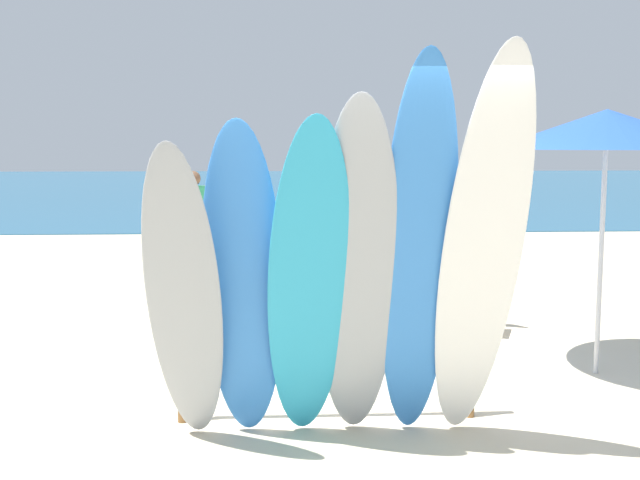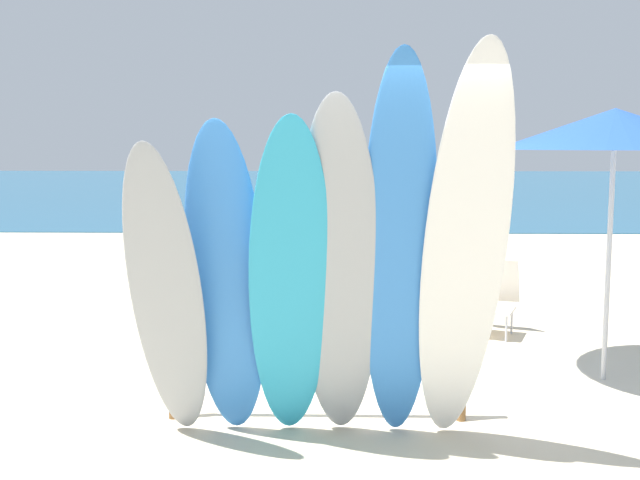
{
  "view_description": "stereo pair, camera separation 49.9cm",
  "coord_description": "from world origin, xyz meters",
  "px_view_note": "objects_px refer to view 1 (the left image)",
  "views": [
    {
      "loc": [
        -0.34,
        -5.6,
        2.05
      ],
      "look_at": [
        0.0,
        1.08,
        1.22
      ],
      "focal_mm": 43.64,
      "sensor_mm": 36.0,
      "label": 1
    },
    {
      "loc": [
        0.16,
        -5.6,
        2.05
      ],
      "look_at": [
        0.0,
        1.08,
        1.22
      ],
      "focal_mm": 43.64,
      "sensor_mm": 36.0,
      "label": 2
    }
  ],
  "objects_px": {
    "beach_chair_red": "(479,292)",
    "beach_umbrella": "(607,130)",
    "surfboard_blue_4": "(418,257)",
    "surfboard_grey_0": "(184,300)",
    "beachgoer_midbeach": "(253,247)",
    "surfboard_blue_1": "(243,286)",
    "surfboard_grey_3": "(357,276)",
    "surfboard_rack": "(328,349)",
    "beachgoer_photographing": "(194,218)",
    "surfboard_teal_2": "(309,286)",
    "surfboard_white_5": "(482,254)"
  },
  "relations": [
    {
      "from": "beach_chair_red",
      "to": "beach_umbrella",
      "type": "height_order",
      "value": "beach_umbrella"
    },
    {
      "from": "surfboard_blue_4",
      "to": "surfboard_grey_0",
      "type": "bearing_deg",
      "value": -178.32
    },
    {
      "from": "beachgoer_midbeach",
      "to": "surfboard_blue_1",
      "type": "bearing_deg",
      "value": -113.13
    },
    {
      "from": "surfboard_blue_1",
      "to": "surfboard_grey_3",
      "type": "xyz_separation_m",
      "value": [
        0.76,
        -0.09,
        0.08
      ]
    },
    {
      "from": "surfboard_rack",
      "to": "surfboard_grey_3",
      "type": "height_order",
      "value": "surfboard_grey_3"
    },
    {
      "from": "beachgoer_photographing",
      "to": "surfboard_grey_3",
      "type": "bearing_deg",
      "value": -119.5
    },
    {
      "from": "surfboard_rack",
      "to": "beach_chair_red",
      "type": "xyz_separation_m",
      "value": [
        1.84,
        2.73,
        -0.11
      ]
    },
    {
      "from": "beachgoer_midbeach",
      "to": "beach_chair_red",
      "type": "relative_size",
      "value": 1.8
    },
    {
      "from": "surfboard_blue_4",
      "to": "surfboard_grey_3",
      "type": "bearing_deg",
      "value": 175.23
    },
    {
      "from": "surfboard_rack",
      "to": "surfboard_grey_3",
      "type": "xyz_separation_m",
      "value": [
        0.16,
        -0.56,
        0.65
      ]
    },
    {
      "from": "surfboard_teal_2",
      "to": "beach_umbrella",
      "type": "height_order",
      "value": "beach_umbrella"
    },
    {
      "from": "beachgoer_photographing",
      "to": "beach_umbrella",
      "type": "bearing_deg",
      "value": -95.15
    },
    {
      "from": "surfboard_grey_0",
      "to": "surfboard_grey_3",
      "type": "bearing_deg",
      "value": 6.64
    },
    {
      "from": "surfboard_grey_3",
      "to": "beach_umbrella",
      "type": "bearing_deg",
      "value": 37.49
    },
    {
      "from": "surfboard_rack",
      "to": "surfboard_teal_2",
      "type": "relative_size",
      "value": 0.96
    },
    {
      "from": "beachgoer_photographing",
      "to": "beach_chair_red",
      "type": "distance_m",
      "value": 4.82
    },
    {
      "from": "surfboard_blue_4",
      "to": "beach_umbrella",
      "type": "xyz_separation_m",
      "value": [
        1.93,
        1.67,
        0.86
      ]
    },
    {
      "from": "surfboard_white_5",
      "to": "beach_chair_red",
      "type": "height_order",
      "value": "surfboard_white_5"
    },
    {
      "from": "surfboard_blue_1",
      "to": "beach_umbrella",
      "type": "xyz_separation_m",
      "value": [
        3.08,
        1.52,
        1.06
      ]
    },
    {
      "from": "surfboard_teal_2",
      "to": "surfboard_blue_1",
      "type": "bearing_deg",
      "value": 161.75
    },
    {
      "from": "surfboard_grey_0",
      "to": "surfboard_teal_2",
      "type": "distance_m",
      "value": 0.82
    },
    {
      "from": "surfboard_teal_2",
      "to": "surfboard_grey_3",
      "type": "xyz_separation_m",
      "value": [
        0.32,
        0.01,
        0.06
      ]
    },
    {
      "from": "surfboard_blue_4",
      "to": "beachgoer_photographing",
      "type": "bearing_deg",
      "value": 110.91
    },
    {
      "from": "surfboard_teal_2",
      "to": "beachgoer_photographing",
      "type": "height_order",
      "value": "surfboard_teal_2"
    },
    {
      "from": "beachgoer_photographing",
      "to": "surfboard_white_5",
      "type": "bearing_deg",
      "value": -113.5
    },
    {
      "from": "surfboard_grey_3",
      "to": "surfboard_white_5",
      "type": "distance_m",
      "value": 0.83
    },
    {
      "from": "surfboard_blue_4",
      "to": "beachgoer_midbeach",
      "type": "height_order",
      "value": "surfboard_blue_4"
    },
    {
      "from": "surfboard_rack",
      "to": "surfboard_white_5",
      "type": "height_order",
      "value": "surfboard_white_5"
    },
    {
      "from": "surfboard_teal_2",
      "to": "beach_chair_red",
      "type": "relative_size",
      "value": 2.84
    },
    {
      "from": "surfboard_grey_3",
      "to": "surfboard_rack",
      "type": "bearing_deg",
      "value": 108.55
    },
    {
      "from": "surfboard_blue_1",
      "to": "surfboard_white_5",
      "type": "height_order",
      "value": "surfboard_white_5"
    },
    {
      "from": "surfboard_blue_1",
      "to": "beachgoer_midbeach",
      "type": "xyz_separation_m",
      "value": [
        -0.07,
        3.83,
        -0.25
      ]
    },
    {
      "from": "surfboard_blue_1",
      "to": "beach_umbrella",
      "type": "distance_m",
      "value": 3.59
    },
    {
      "from": "beachgoer_midbeach",
      "to": "beach_chair_red",
      "type": "distance_m",
      "value": 2.61
    },
    {
      "from": "surfboard_grey_3",
      "to": "surfboard_blue_4",
      "type": "height_order",
      "value": "surfboard_blue_4"
    },
    {
      "from": "surfboard_grey_3",
      "to": "beach_chair_red",
      "type": "bearing_deg",
      "value": 65.73
    },
    {
      "from": "surfboard_teal_2",
      "to": "beachgoer_photographing",
      "type": "relative_size",
      "value": 1.43
    },
    {
      "from": "surfboard_grey_3",
      "to": "beachgoer_midbeach",
      "type": "relative_size",
      "value": 1.67
    },
    {
      "from": "surfboard_blue_1",
      "to": "surfboard_blue_4",
      "type": "xyz_separation_m",
      "value": [
        1.15,
        -0.14,
        0.21
      ]
    },
    {
      "from": "surfboard_blue_4",
      "to": "beach_umbrella",
      "type": "relative_size",
      "value": 1.17
    },
    {
      "from": "surfboard_blue_1",
      "to": "surfboard_white_5",
      "type": "relative_size",
      "value": 0.81
    },
    {
      "from": "surfboard_rack",
      "to": "surfboard_blue_1",
      "type": "relative_size",
      "value": 1.0
    },
    {
      "from": "beach_umbrella",
      "to": "beach_chair_red",
      "type": "bearing_deg",
      "value": 110.92
    },
    {
      "from": "surfboard_teal_2",
      "to": "surfboard_white_5",
      "type": "bearing_deg",
      "value": -9.45
    },
    {
      "from": "surfboard_white_5",
      "to": "beachgoer_photographing",
      "type": "xyz_separation_m",
      "value": [
        -2.6,
        6.69,
        -0.39
      ]
    },
    {
      "from": "beach_chair_red",
      "to": "surfboard_blue_4",
      "type": "bearing_deg",
      "value": -90.3
    },
    {
      "from": "surfboard_white_5",
      "to": "beach_chair_red",
      "type": "xyz_separation_m",
      "value": [
        0.87,
        3.4,
        -0.91
      ]
    },
    {
      "from": "surfboard_teal_2",
      "to": "beachgoer_photographing",
      "type": "distance_m",
      "value": 6.77
    },
    {
      "from": "surfboard_teal_2",
      "to": "beach_umbrella",
      "type": "distance_m",
      "value": 3.27
    },
    {
      "from": "surfboard_blue_4",
      "to": "surfboard_white_5",
      "type": "height_order",
      "value": "surfboard_white_5"
    }
  ]
}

